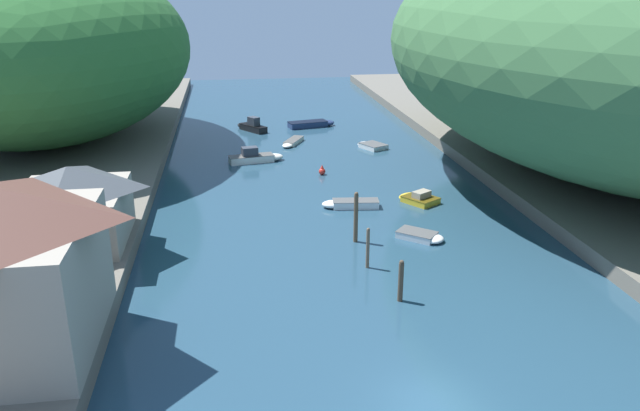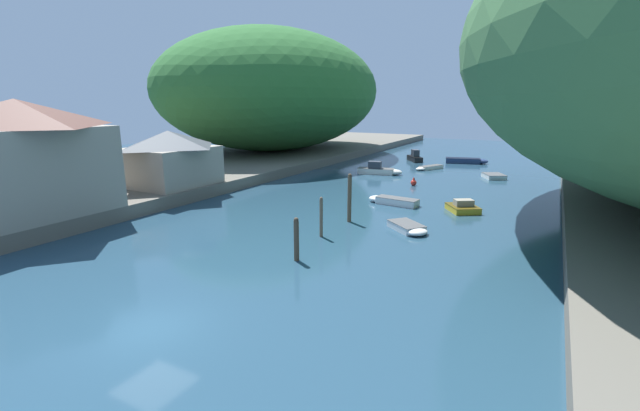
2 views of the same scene
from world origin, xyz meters
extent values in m
plane|color=#234256|center=(0.00, 30.00, 0.00)|extent=(130.00, 130.00, 0.00)
cube|color=#666056|center=(-25.06, 30.00, 0.55)|extent=(22.00, 120.00, 1.09)
ellipsoid|color=#2D662D|center=(-26.16, 47.04, 10.24)|extent=(29.61, 41.45, 18.28)
cube|color=gray|center=(-18.09, 5.54, 4.00)|extent=(8.07, 9.10, 5.81)
pyramid|color=brown|center=(-18.09, 5.54, 7.81)|extent=(8.71, 9.83, 1.82)
cube|color=gray|center=(-17.67, 17.58, 2.81)|extent=(6.40, 7.23, 3.43)
pyramid|color=#3D4247|center=(-17.67, 17.58, 5.27)|extent=(6.91, 7.81, 1.50)
cube|color=white|center=(4.67, 17.48, 0.23)|extent=(2.94, 2.82, 0.46)
ellipsoid|color=white|center=(5.64, 16.67, 0.23)|extent=(1.92, 1.95, 0.46)
cube|color=#525252|center=(4.67, 17.48, 0.47)|extent=(3.00, 2.88, 0.03)
cube|color=silver|center=(-5.76, 38.50, 0.34)|extent=(4.47, 2.25, 0.67)
ellipsoid|color=silver|center=(-3.66, 38.89, 0.34)|extent=(2.36, 1.79, 0.67)
cube|color=#504E4A|center=(-5.76, 38.50, 0.69)|extent=(4.56, 2.30, 0.03)
cube|color=#333842|center=(-5.89, 38.48, 1.10)|extent=(1.66, 1.30, 0.86)
cube|color=white|center=(1.75, 24.23, 0.29)|extent=(3.64, 1.67, 0.57)
ellipsoid|color=white|center=(0.00, 24.42, 0.29)|extent=(1.88, 1.41, 0.57)
cube|color=#525252|center=(1.75, 24.23, 0.59)|extent=(3.71, 1.70, 0.03)
cube|color=gold|center=(7.09, 24.55, 0.23)|extent=(3.06, 3.18, 0.46)
ellipsoid|color=gold|center=(6.41, 25.58, 0.23)|extent=(2.29, 2.09, 0.46)
cube|color=#4C3E0E|center=(7.09, 24.55, 0.47)|extent=(3.12, 3.24, 0.03)
cube|color=#9E937F|center=(7.13, 24.49, 0.73)|extent=(1.66, 1.51, 0.53)
cube|color=black|center=(-4.95, 52.18, 0.35)|extent=(3.21, 3.92, 0.69)
ellipsoid|color=black|center=(-6.03, 53.78, 0.35)|extent=(2.08, 2.28, 0.69)
cube|color=black|center=(-4.95, 52.18, 0.71)|extent=(3.27, 4.00, 0.03)
cube|color=#333842|center=(-4.88, 52.07, 1.20)|extent=(1.49, 1.62, 1.01)
cube|color=white|center=(7.27, 42.09, 0.24)|extent=(2.98, 3.24, 0.48)
ellipsoid|color=white|center=(6.67, 43.26, 0.24)|extent=(2.29, 2.03, 0.48)
cube|color=#525252|center=(7.27, 42.09, 0.49)|extent=(3.04, 3.31, 0.03)
cube|color=navy|center=(1.69, 53.38, 0.35)|extent=(4.89, 2.78, 0.70)
ellipsoid|color=navy|center=(3.93, 53.89, 0.35)|extent=(2.62, 2.18, 0.70)
cube|color=black|center=(1.69, 53.38, 0.71)|extent=(4.98, 2.83, 0.03)
cube|color=silver|center=(-0.84, 45.60, 0.22)|extent=(2.61, 3.77, 0.43)
ellipsoid|color=silver|center=(-1.62, 43.97, 0.22)|extent=(1.78, 2.11, 0.43)
cube|color=#504E4A|center=(-0.84, 45.60, 0.45)|extent=(2.66, 3.85, 0.03)
cylinder|color=#4C3D2D|center=(1.15, 8.94, 1.14)|extent=(0.29, 0.29, 2.27)
sphere|color=#4C3D2D|center=(1.15, 8.94, 2.33)|extent=(0.26, 0.26, 0.26)
cylinder|color=brown|center=(0.29, 13.38, 1.25)|extent=(0.21, 0.21, 2.50)
sphere|color=brown|center=(0.29, 13.38, 2.54)|extent=(0.19, 0.19, 0.19)
cylinder|color=brown|center=(0.38, 17.51, 1.68)|extent=(0.29, 0.29, 3.37)
sphere|color=brown|center=(0.38, 17.51, 3.43)|extent=(0.26, 0.26, 0.26)
sphere|color=red|center=(0.47, 33.36, 0.31)|extent=(0.62, 0.62, 0.62)
cone|color=red|center=(0.47, 33.36, 0.77)|extent=(0.31, 0.31, 0.31)
cylinder|color=#282D3D|center=(-15.51, 7.12, 1.52)|extent=(0.13, 0.13, 0.85)
cylinder|color=#282D3D|center=(-15.51, 7.30, 1.52)|extent=(0.13, 0.13, 0.85)
cube|color=navy|center=(-15.51, 7.21, 2.25)|extent=(0.22, 0.38, 0.62)
sphere|color=beige|center=(-15.51, 7.21, 2.67)|extent=(0.22, 0.22, 0.22)
camera|label=1|loc=(-7.66, -20.72, 16.53)|focal=35.00mm
camera|label=2|loc=(12.89, -9.92, 8.49)|focal=24.00mm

